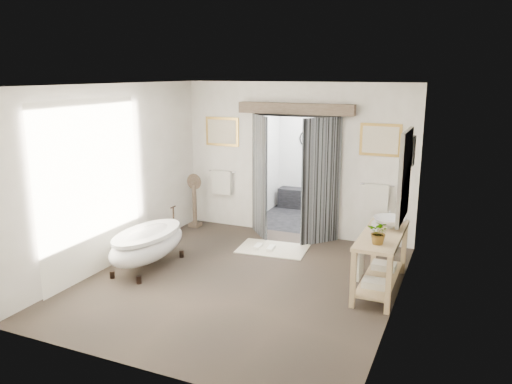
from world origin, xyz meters
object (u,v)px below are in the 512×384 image
at_px(clawfoot_tub, 148,244).
at_px(basin, 390,223).
at_px(vanity, 379,256).
at_px(rug, 273,249).

xyz_separation_m(clawfoot_tub, basin, (3.62, 0.94, 0.53)).
distance_m(clawfoot_tub, vanity, 3.60).
bearing_deg(clawfoot_tub, basin, 14.53).
xyz_separation_m(clawfoot_tub, vanity, (3.54, 0.64, 0.10)).
bearing_deg(rug, clawfoot_tub, -134.03).
height_order(clawfoot_tub, rug, clawfoot_tub).
bearing_deg(clawfoot_tub, vanity, 10.20).
height_order(clawfoot_tub, vanity, vanity).
height_order(vanity, rug, vanity).
bearing_deg(basin, clawfoot_tub, 174.17).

